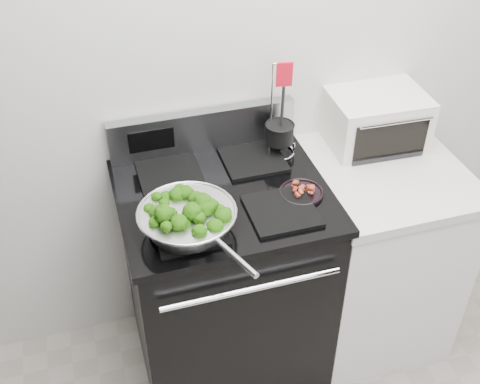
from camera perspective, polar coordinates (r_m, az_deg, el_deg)
name	(u,v)px	position (r m, az deg, el deg)	size (l,w,h in m)	color
back_wall	(273,46)	(2.40, 3.13, 13.66)	(4.00, 0.02, 2.70)	silver
gas_range	(225,279)	(2.56, -1.44, -8.21)	(0.79, 0.69, 1.13)	black
counter	(372,251)	(2.78, 12.40, -5.53)	(0.62, 0.68, 0.92)	white
skillet	(188,219)	(2.06, -4.99, -2.53)	(0.34, 0.52, 0.07)	silver
broccoli_pile	(187,214)	(2.04, -5.05, -2.08)	(0.27, 0.27, 0.09)	black
bacon_plate	(301,190)	(2.24, 5.83, 0.15)	(0.16, 0.16, 0.04)	black
utensil_holder	(279,138)	(2.43, 3.75, 5.13)	(0.13, 0.13, 0.41)	silver
toaster_oven	(376,119)	(2.59, 12.74, 6.76)	(0.40, 0.31, 0.22)	silver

